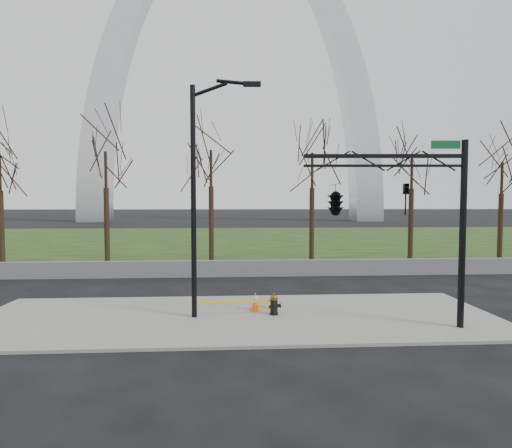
{
  "coord_description": "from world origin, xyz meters",
  "views": [
    {
      "loc": [
        -0.19,
        -13.83,
        4.04
      ],
      "look_at": [
        0.75,
        2.0,
        3.21
      ],
      "focal_mm": 28.09,
      "sensor_mm": 36.0,
      "label": 1
    }
  ],
  "objects": [
    {
      "name": "sidewalk",
      "position": [
        0.0,
        0.0,
        0.05
      ],
      "size": [
        18.0,
        6.0,
        0.1
      ],
      "primitive_type": "cube",
      "color": "gray",
      "rests_on": "ground"
    },
    {
      "name": "tree_row",
      "position": [
        1.72,
        12.0,
        4.19
      ],
      "size": [
        49.43,
        4.0,
        8.38
      ],
      "color": "black",
      "rests_on": "ground"
    },
    {
      "name": "traffic_cone",
      "position": [
        0.65,
        0.69,
        0.43
      ],
      "size": [
        0.42,
        0.42,
        0.67
      ],
      "rotation": [
        0.0,
        0.0,
        0.25
      ],
      "color": "orange",
      "rests_on": "sidewalk"
    },
    {
      "name": "caution_tape",
      "position": [
        0.14,
        0.09,
        0.52
      ],
      "size": [
        2.78,
        0.75,
        0.4
      ],
      "color": "yellow",
      "rests_on": "ground"
    },
    {
      "name": "ground",
      "position": [
        0.0,
        0.0,
        0.0
      ],
      "size": [
        500.0,
        500.0,
        0.0
      ],
      "primitive_type": "plane",
      "color": "black",
      "rests_on": "ground"
    },
    {
      "name": "guardrail",
      "position": [
        0.0,
        8.0,
        0.45
      ],
      "size": [
        60.0,
        0.3,
        0.9
      ],
      "primitive_type": "cube",
      "color": "#59595B",
      "rests_on": "ground"
    },
    {
      "name": "grass_strip",
      "position": [
        0.0,
        30.0,
        0.03
      ],
      "size": [
        120.0,
        40.0,
        0.06
      ],
      "primitive_type": "cube",
      "color": "#193513",
      "rests_on": "ground"
    },
    {
      "name": "street_light",
      "position": [
        -1.28,
        -0.06,
        4.69
      ],
      "size": [
        2.39,
        0.27,
        8.21
      ],
      "rotation": [
        0.0,
        0.0,
        -0.03
      ],
      "color": "black",
      "rests_on": "ground"
    },
    {
      "name": "gateway_arch",
      "position": [
        0.0,
        75.0,
        32.5
      ],
      "size": [
        66.0,
        6.0,
        65.0
      ],
      "primitive_type": null,
      "color": "silver",
      "rests_on": "ground"
    },
    {
      "name": "traffic_signal_mast",
      "position": [
        3.81,
        -1.5,
        4.15
      ],
      "size": [
        5.09,
        2.51,
        6.0
      ],
      "rotation": [
        0.0,
        0.0,
        -0.06
      ],
      "color": "black",
      "rests_on": "ground"
    },
    {
      "name": "fire_hydrant",
      "position": [
        1.28,
        0.06,
        0.45
      ],
      "size": [
        0.46,
        0.31,
        0.76
      ],
      "rotation": [
        0.0,
        0.0,
        0.0
      ],
      "color": "black",
      "rests_on": "sidewalk"
    }
  ]
}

